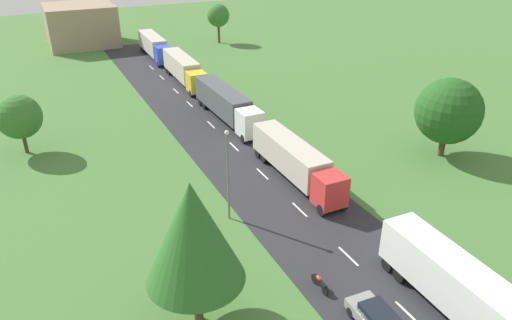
# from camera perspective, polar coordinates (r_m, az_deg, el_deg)

# --- Properties ---
(road) EXTENTS (10.00, 140.00, 0.06)m
(road) POSITION_cam_1_polar(r_m,az_deg,el_deg) (38.21, 8.26, -8.79)
(road) COLOR #2B2B30
(road) RESTS_ON ground
(lane_marking_centre) EXTENTS (0.16, 117.63, 0.01)m
(lane_marking_centre) POSITION_cam_1_polar(r_m,az_deg,el_deg) (34.78, 13.38, -13.36)
(lane_marking_centre) COLOR white
(lane_marking_centre) RESTS_ON road
(truck_lead) EXTENTS (2.73, 13.15, 3.70)m
(truck_lead) POSITION_cam_1_polar(r_m,az_deg,el_deg) (32.15, 23.47, -14.13)
(truck_lead) COLOR orange
(truck_lead) RESTS_ON road
(truck_second) EXTENTS (2.53, 13.41, 3.51)m
(truck_second) POSITION_cam_1_polar(r_m,az_deg,el_deg) (44.53, 4.68, -0.01)
(truck_second) COLOR red
(truck_second) RESTS_ON road
(truck_third) EXTENTS (2.69, 15.02, 3.69)m
(truck_third) POSITION_cam_1_polar(r_m,az_deg,el_deg) (58.15, -3.49, 6.68)
(truck_third) COLOR white
(truck_third) RESTS_ON road
(truck_fourth) EXTENTS (2.85, 14.57, 3.73)m
(truck_fourth) POSITION_cam_1_polar(r_m,az_deg,el_deg) (73.28, -8.58, 10.68)
(truck_fourth) COLOR yellow
(truck_fourth) RESTS_ON road
(truck_fifth) EXTENTS (2.76, 14.10, 3.68)m
(truck_fifth) POSITION_cam_1_polar(r_m,az_deg,el_deg) (88.38, -11.98, 13.14)
(truck_fifth) COLOR blue
(truck_fifth) RESTS_ON road
(car_second) EXTENTS (2.06, 4.23, 1.51)m
(car_second) POSITION_cam_1_polar(r_m,az_deg,el_deg) (30.78, 14.20, -17.84)
(car_second) COLOR gray
(car_second) RESTS_ON road
(motorcycle_courier) EXTENTS (0.28, 1.94, 0.91)m
(motorcycle_courier) POSITION_cam_1_polar(r_m,az_deg,el_deg) (33.00, 7.58, -14.23)
(motorcycle_courier) COLOR black
(motorcycle_courier) RESTS_ON road
(lamppost_second) EXTENTS (0.36, 0.36, 7.85)m
(lamppost_second) POSITION_cam_1_polar(r_m,az_deg,el_deg) (37.62, -3.35, -1.30)
(lamppost_second) COLOR slate
(lamppost_second) RESTS_ON ground
(tree_oak) EXTENTS (5.83, 5.83, 9.66)m
(tree_oak) POSITION_cam_1_polar(r_m,az_deg,el_deg) (27.17, -7.49, -8.61)
(tree_oak) COLOR #513823
(tree_oak) RESTS_ON ground
(tree_pine) EXTENTS (4.56, 4.56, 6.32)m
(tree_pine) POSITION_cam_1_polar(r_m,az_deg,el_deg) (54.66, -26.32, 4.62)
(tree_pine) COLOR #513823
(tree_pine) RESTS_ON ground
(tree_elm) EXTENTS (4.35, 4.35, 7.46)m
(tree_elm) POSITION_cam_1_polar(r_m,az_deg,el_deg) (97.66, -4.51, 16.72)
(tree_elm) COLOR #513823
(tree_elm) RESTS_ON ground
(tree_lime) EXTENTS (6.63, 6.63, 8.20)m
(tree_lime) POSITION_cam_1_polar(r_m,az_deg,el_deg) (51.84, 21.90, 5.39)
(tree_lime) COLOR #513823
(tree_lime) RESTS_ON ground
(distant_building) EXTENTS (12.44, 12.27, 7.60)m
(distant_building) POSITION_cam_1_polar(r_m,az_deg,el_deg) (101.49, -20.06, 14.81)
(distant_building) COLOR #9E846B
(distant_building) RESTS_ON ground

